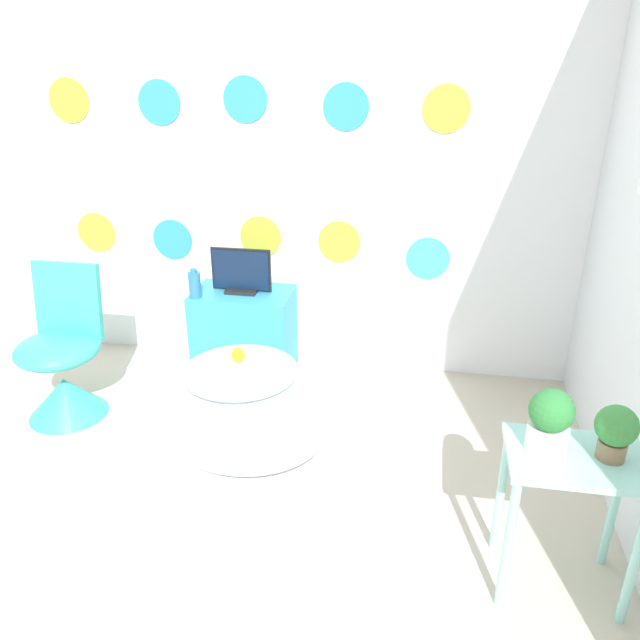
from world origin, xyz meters
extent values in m
plane|color=#BCB29E|center=(0.00, 0.00, 0.00)|extent=(12.00, 12.00, 0.00)
cube|color=white|center=(0.00, 2.02, 1.30)|extent=(4.64, 0.04, 2.60)
cylinder|color=#B2D633|center=(-1.00, 1.99, 0.75)|extent=(0.24, 0.01, 0.24)
cylinder|color=#2D8CE0|center=(-0.51, 1.99, 0.73)|extent=(0.24, 0.01, 0.24)
cylinder|color=#B2D633|center=(0.03, 1.99, 0.78)|extent=(0.24, 0.01, 0.24)
cylinder|color=#B2D633|center=(0.49, 1.99, 0.77)|extent=(0.24, 0.01, 0.24)
cylinder|color=#3DC6D6|center=(0.99, 1.99, 0.70)|extent=(0.24, 0.01, 0.24)
cylinder|color=#B2D633|center=(-1.04, 1.99, 1.51)|extent=(0.24, 0.01, 0.24)
cylinder|color=#2D8CE0|center=(-0.51, 1.99, 1.51)|extent=(0.24, 0.01, 0.24)
cylinder|color=#2D8CE0|center=(-0.02, 1.99, 1.53)|extent=(0.24, 0.01, 0.24)
cylinder|color=#2D8CE0|center=(0.52, 1.99, 1.50)|extent=(0.24, 0.01, 0.24)
cylinder|color=#B2D633|center=(1.03, 1.99, 1.50)|extent=(0.24, 0.01, 0.24)
cube|color=silver|center=(0.21, 0.80, 0.00)|extent=(0.94, 0.90, 0.01)
ellipsoid|color=white|center=(0.21, 0.95, 0.25)|extent=(0.83, 0.63, 0.50)
cylinder|color=#B2DBEA|center=(0.21, 0.95, 0.48)|extent=(0.51, 0.51, 0.01)
sphere|color=yellow|center=(0.19, 1.00, 0.53)|extent=(0.06, 0.06, 0.06)
sphere|color=yellow|center=(0.19, 0.99, 0.55)|extent=(0.04, 0.04, 0.04)
cone|color=orange|center=(0.19, 0.97, 0.55)|extent=(0.02, 0.02, 0.02)
cone|color=#38B2A3|center=(-0.83, 1.17, 0.10)|extent=(0.40, 0.40, 0.21)
ellipsoid|color=#38B2A3|center=(-0.83, 1.17, 0.38)|extent=(0.42, 0.42, 0.15)
cube|color=#38B2A3|center=(-0.83, 1.33, 0.59)|extent=(0.36, 0.09, 0.41)
cube|color=#389ED6|center=(-0.03, 1.79, 0.25)|extent=(0.56, 0.35, 0.51)
cube|color=white|center=(-0.03, 1.62, 0.35)|extent=(0.48, 0.01, 0.14)
cube|color=black|center=(-0.03, 1.79, 0.52)|extent=(0.18, 0.12, 0.02)
cube|color=black|center=(-0.03, 1.80, 0.64)|extent=(0.34, 0.01, 0.25)
cube|color=#0F1E38|center=(-0.03, 1.79, 0.64)|extent=(0.32, 0.01, 0.23)
cylinder|color=#2D72B7|center=(-0.27, 1.67, 0.58)|extent=(0.07, 0.07, 0.14)
cylinder|color=#2D72B7|center=(-0.27, 1.67, 0.66)|extent=(0.04, 0.04, 0.02)
cube|color=#99E0D8|center=(1.52, 0.44, 0.55)|extent=(0.45, 0.32, 0.02)
cylinder|color=#99E0D8|center=(1.32, 0.30, 0.27)|extent=(0.03, 0.03, 0.54)
cylinder|color=#99E0D8|center=(1.72, 0.30, 0.27)|extent=(0.03, 0.03, 0.54)
cylinder|color=#99E0D8|center=(1.32, 0.58, 0.27)|extent=(0.03, 0.03, 0.54)
cylinder|color=#99E0D8|center=(1.72, 0.58, 0.27)|extent=(0.03, 0.03, 0.54)
cylinder|color=white|center=(1.42, 0.45, 0.61)|extent=(0.14, 0.14, 0.09)
sphere|color=#2D7A38|center=(1.42, 0.45, 0.71)|extent=(0.15, 0.15, 0.15)
cylinder|color=#8C6B4C|center=(1.62, 0.45, 0.59)|extent=(0.09, 0.09, 0.07)
sphere|color=#3D8E42|center=(1.62, 0.45, 0.68)|extent=(0.14, 0.14, 0.14)
camera|label=1|loc=(0.98, -1.38, 1.81)|focal=35.00mm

